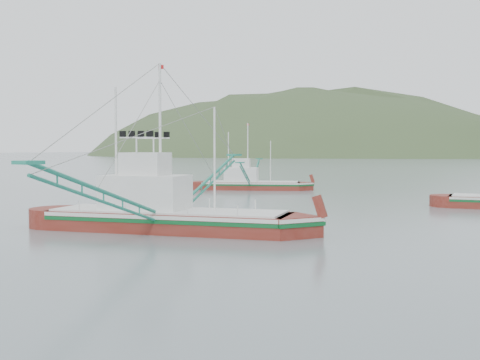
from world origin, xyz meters
The scene contains 4 objects.
ground centered at (0.00, 0.00, 0.00)m, with size 1200.00×1200.00×0.00m, color slate.
main_boat centered at (-3.10, 2.04, 2.23)m, with size 16.32×27.90×11.57m.
bg_boat_left centered at (-19.12, 37.37, 1.89)m, with size 13.44×21.34×9.18m.
headland_left centered at (-180.00, 360.00, 0.00)m, with size 448.00×308.00×210.00m, color #364B26.
Camera 1 is at (22.07, -27.45, 5.33)m, focal length 45.00 mm.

